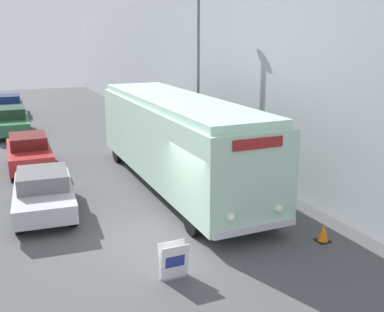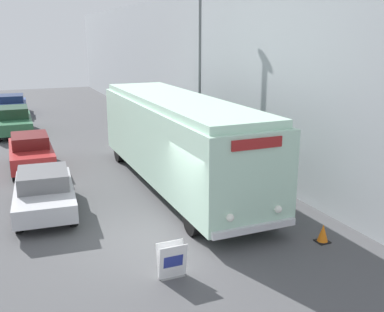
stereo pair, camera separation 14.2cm
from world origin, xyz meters
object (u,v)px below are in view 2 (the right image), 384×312
sign_board (172,261)px  streetlamp (200,56)px  vintage_bus (177,137)px  traffic_cone (323,233)px  parked_car_far (14,121)px  parked_car_near (44,191)px  parked_car_distant (12,105)px  parked_car_mid (31,152)px

sign_board → streetlamp: streetlamp is taller
vintage_bus → traffic_cone: 6.64m
sign_board → streetlamp: (4.81, 9.14, 4.31)m
parked_car_far → parked_car_near: bearing=-86.8°
vintage_bus → parked_car_near: (-4.94, -0.79, -1.18)m
vintage_bus → parked_car_far: (-5.33, 12.51, -1.11)m
sign_board → parked_car_near: size_ratio=0.21×
vintage_bus → parked_car_distant: bearing=104.9°
parked_car_distant → traffic_cone: (7.16, -25.71, -0.48)m
parked_car_near → parked_car_mid: 5.32m
parked_car_mid → parked_car_distant: parked_car_mid is taller
vintage_bus → parked_car_mid: bearing=137.6°
parked_car_far → parked_car_distant: 7.07m
vintage_bus → parked_car_far: 13.65m
sign_board → traffic_cone: size_ratio=1.66×
sign_board → parked_car_distant: parked_car_distant is taller
parked_car_near → parked_car_distant: bearing=95.5°
streetlamp → parked_car_near: 9.00m
vintage_bus → parked_car_mid: (-4.96, 4.53, -1.12)m
sign_board → parked_car_mid: size_ratio=0.21×
parked_car_far → streetlamp: bearing=-50.3°
streetlamp → parked_car_distant: size_ratio=1.61×
parked_car_near → traffic_cone: 8.74m
parked_car_far → parked_car_distant: (0.13, 7.07, -0.05)m
parked_car_mid → traffic_cone: 12.73m
sign_board → parked_car_far: 18.96m
vintage_bus → parked_car_far: size_ratio=2.36×
parked_car_far → traffic_cone: size_ratio=9.19×
parked_car_near → parked_car_far: parked_car_far is taller
parked_car_near → streetlamp: bearing=32.0°
parked_car_far → parked_car_distant: size_ratio=1.05×
parked_car_far → traffic_cone: bearing=-67.1°
vintage_bus → sign_board: (-2.59, -6.24, -1.48)m
parked_car_mid → traffic_cone: parked_car_mid is taller
parked_car_far → parked_car_distant: bearing=90.5°
streetlamp → traffic_cone: (-0.27, -9.03, -4.48)m
streetlamp → parked_car_distant: 18.70m
streetlamp → traffic_cone: streetlamp is taller
traffic_cone → parked_car_near: bearing=142.2°
parked_car_near → sign_board: bearing=-61.9°
vintage_bus → traffic_cone: (1.96, -6.13, -1.64)m
vintage_bus → sign_board: bearing=-112.5°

